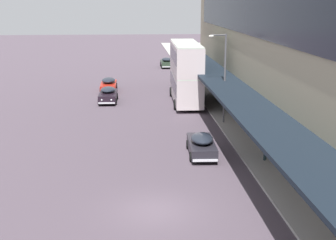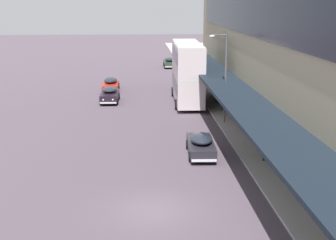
# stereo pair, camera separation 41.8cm
# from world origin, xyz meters

# --- Properties ---
(ground) EXTENTS (240.00, 240.00, 0.00)m
(ground) POSITION_xyz_m (0.00, 0.00, 0.00)
(ground) COLOR #4E424D
(transit_bus_kerbside_front) EXTENTS (2.95, 9.97, 6.03)m
(transit_bus_kerbside_front) POSITION_xyz_m (4.32, 24.75, 3.26)
(transit_bus_kerbside_front) COLOR beige
(transit_bus_kerbside_front) RESTS_ON ground
(sedan_lead_mid) EXTENTS (1.94, 4.61, 1.52)m
(sedan_lead_mid) POSITION_xyz_m (3.50, 8.31, 0.75)
(sedan_lead_mid) COLOR #232128
(sedan_lead_mid) RESTS_ON ground
(sedan_oncoming_front) EXTENTS (1.89, 4.23, 1.54)m
(sedan_oncoming_front) POSITION_xyz_m (4.33, 50.14, 0.76)
(sedan_oncoming_front) COLOR #273727
(sedan_oncoming_front) RESTS_ON ground
(sedan_far_back) EXTENTS (1.85, 4.88, 1.50)m
(sedan_far_back) POSITION_xyz_m (-3.73, 31.70, 0.74)
(sedan_far_back) COLOR #B02014
(sedan_far_back) RESTS_ON ground
(sedan_trailing_mid) EXTENTS (1.92, 4.55, 1.51)m
(sedan_trailing_mid) POSITION_xyz_m (-3.52, 25.76, 0.75)
(sedan_trailing_mid) COLOR black
(sedan_trailing_mid) RESTS_ON ground
(pedestrian_at_kerb) EXTENTS (0.43, 0.52, 1.86)m
(pedestrian_at_kerb) POSITION_xyz_m (7.37, 6.59, 1.18)
(pedestrian_at_kerb) COLOR #1D2E34
(pedestrian_at_kerb) RESTS_ON sidewalk_kerb
(street_lamp) EXTENTS (1.50, 0.28, 7.35)m
(street_lamp) POSITION_xyz_m (6.39, 16.23, 4.40)
(street_lamp) COLOR #4C4C51
(street_lamp) RESTS_ON sidewalk_kerb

